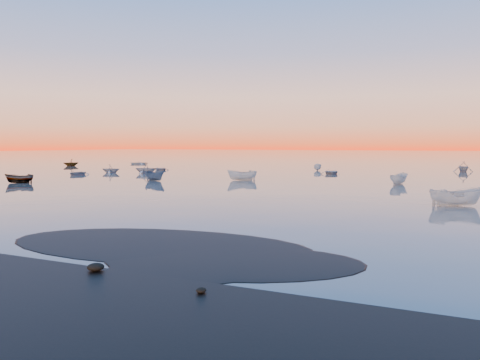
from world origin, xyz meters
The scene contains 4 objects.
ground centered at (0.00, 100.00, 0.00)m, with size 600.00×600.00×0.00m, color #70675D.
moored_fleet centered at (0.00, 53.00, 0.00)m, with size 124.00×58.00×1.20m, color silver, non-canonical shape.
boat_near_left centered at (-33.52, 40.70, 0.00)m, with size 4.13×1.72×1.03m, color gray.
boat_near_center centered at (22.62, 24.00, 0.00)m, with size 4.34×1.83×1.50m, color silver.
Camera 1 is at (22.36, -17.38, 4.96)m, focal length 35.00 mm.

